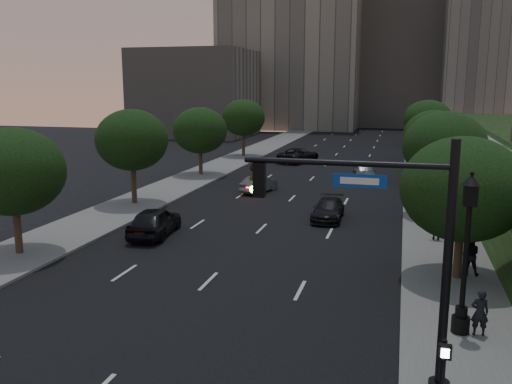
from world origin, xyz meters
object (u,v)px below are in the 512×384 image
(sedan_mid_left, at_px, (259,184))
(sedan_far_left, at_px, (299,155))
(sedan_near_right, at_px, (328,210))
(sedan_near_left, at_px, (155,221))
(traffic_signal_mast, at_px, (403,265))
(street_lamp, at_px, (465,261))
(pedestrian_c, at_px, (437,225))
(pedestrian_b, at_px, (470,255))
(pedestrian_a, at_px, (480,313))
(sedan_far_right, at_px, (364,171))

(sedan_mid_left, relative_size, sedan_far_left, 0.69)
(sedan_far_left, bearing_deg, sedan_near_right, 124.15)
(sedan_near_left, bearing_deg, sedan_near_right, -150.69)
(traffic_signal_mast, xyz_separation_m, sedan_far_left, (-11.11, 43.77, -2.88))
(traffic_signal_mast, relative_size, street_lamp, 1.25)
(street_lamp, distance_m, pedestrian_c, 11.52)
(sedan_far_left, bearing_deg, pedestrian_c, 133.72)
(traffic_signal_mast, xyz_separation_m, pedestrian_b, (2.88, 10.13, -2.63))
(sedan_near_right, bearing_deg, sedan_near_left, -145.92)
(sedan_far_left, height_order, sedan_near_right, sedan_far_left)
(sedan_mid_left, height_order, pedestrian_a, pedestrian_a)
(pedestrian_a, bearing_deg, pedestrian_b, -98.34)
(sedan_far_right, height_order, pedestrian_b, pedestrian_b)
(sedan_near_left, distance_m, pedestrian_c, 15.40)
(sedan_far_left, bearing_deg, pedestrian_b, 131.78)
(sedan_near_left, height_order, sedan_near_right, sedan_near_left)
(pedestrian_a, height_order, pedestrian_b, pedestrian_b)
(sedan_far_right, bearing_deg, pedestrian_a, -87.01)
(sedan_near_right, height_order, pedestrian_c, pedestrian_c)
(pedestrian_b, bearing_deg, sedan_far_right, -74.33)
(sedan_mid_left, xyz_separation_m, sedan_far_right, (7.59, 7.72, 0.15))
(sedan_mid_left, bearing_deg, pedestrian_a, 136.02)
(sedan_far_left, height_order, pedestrian_c, pedestrian_c)
(sedan_far_left, distance_m, sedan_far_right, 12.42)
(traffic_signal_mast, relative_size, pedestrian_c, 4.28)
(sedan_far_right, distance_m, pedestrian_c, 19.34)
(sedan_near_left, bearing_deg, pedestrian_b, 164.99)
(sedan_near_right, bearing_deg, sedan_far_left, 103.81)
(street_lamp, xyz_separation_m, sedan_near_left, (-15.34, 8.68, -1.81))
(sedan_far_right, bearing_deg, sedan_mid_left, -142.61)
(pedestrian_a, xyz_separation_m, pedestrian_c, (-0.75, 11.46, 0.03))
(pedestrian_c, bearing_deg, sedan_far_right, -74.75)
(sedan_near_left, bearing_deg, pedestrian_c, -175.77)
(sedan_near_left, relative_size, sedan_far_left, 0.85)
(traffic_signal_mast, relative_size, sedan_far_left, 1.23)
(traffic_signal_mast, xyz_separation_m, pedestrian_c, (1.81, 15.44, -2.70))
(pedestrian_c, bearing_deg, sedan_far_left, -65.69)
(sedan_far_left, xyz_separation_m, pedestrian_b, (13.99, -33.64, 0.25))
(pedestrian_b, distance_m, pedestrian_c, 5.42)
(street_lamp, relative_size, sedan_mid_left, 1.43)
(sedan_mid_left, relative_size, pedestrian_c, 2.41)
(traffic_signal_mast, bearing_deg, street_lamp, 63.74)
(pedestrian_a, bearing_deg, sedan_mid_left, -64.28)
(sedan_near_right, distance_m, pedestrian_b, 11.52)
(sedan_far_left, xyz_separation_m, sedan_near_right, (6.62, -24.79, -0.15))
(traffic_signal_mast, bearing_deg, sedan_far_left, 104.25)
(sedan_near_right, relative_size, pedestrian_b, 2.47)
(sedan_near_left, distance_m, sedan_near_right, 10.84)
(pedestrian_b, bearing_deg, sedan_near_left, -7.98)
(sedan_near_right, xyz_separation_m, pedestrian_c, (6.30, -3.54, 0.33))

